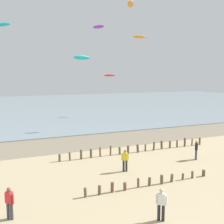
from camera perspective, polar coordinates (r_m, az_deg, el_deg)
wet_sand_strip at (r=29.91m, az=-10.57°, el=-6.71°), size 120.00×6.88×0.01m
sea at (r=67.46m, az=-17.68°, el=1.05°), size 160.00×70.00×0.10m
groyne_mid at (r=18.93m, az=7.28°, el=-14.34°), size 9.29×0.31×0.66m
groyne_far at (r=26.68m, az=5.48°, el=-7.52°), size 15.26×0.37×0.93m
person_nearest_camera at (r=14.76m, az=10.25°, el=-18.33°), size 0.45×0.40×1.71m
person_mid_beach at (r=25.26m, az=17.20°, el=-7.47°), size 0.39×0.48×1.71m
person_by_waterline at (r=21.30m, az=2.75°, el=-9.95°), size 0.51×0.37×1.71m
person_far_down_beach at (r=15.59m, az=-20.64°, el=-17.23°), size 0.44×0.42×1.71m
kite_aloft_0 at (r=51.42m, az=3.94°, el=21.59°), size 2.90×3.68×0.92m
kite_aloft_3 at (r=41.16m, az=-2.85°, el=17.36°), size 1.66×2.19×0.58m
kite_aloft_5 at (r=36.43m, az=-21.94°, el=16.60°), size 2.38×2.35×0.72m
kite_aloft_10 at (r=39.82m, az=5.77°, el=15.34°), size 1.98×0.95×0.50m
kite_aloft_11 at (r=35.14m, az=-6.26°, el=11.24°), size 2.81×1.98×0.74m
kite_aloft_12 at (r=50.03m, az=-0.51°, el=7.67°), size 2.08×2.03×0.46m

